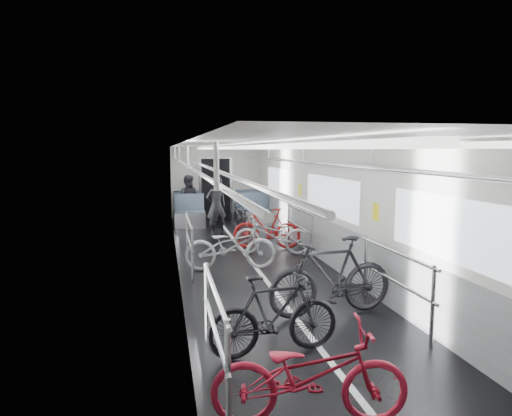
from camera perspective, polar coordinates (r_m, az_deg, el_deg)
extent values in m
cube|color=black|center=(8.95, 0.11, -7.61)|extent=(3.00, 14.00, 0.01)
cube|color=white|center=(8.65, 0.11, 7.92)|extent=(3.00, 14.00, 0.02)
cube|color=silver|center=(8.55, -9.79, -0.24)|extent=(0.02, 14.00, 2.40)
cube|color=silver|center=(9.14, 9.36, 0.26)|extent=(0.02, 14.00, 2.40)
cube|color=silver|center=(15.61, -5.07, 3.22)|extent=(3.00, 0.02, 2.40)
cube|color=white|center=(8.95, 0.11, -7.58)|extent=(0.08, 13.80, 0.01)
cube|color=gray|center=(8.68, -9.48, -5.15)|extent=(0.01, 13.90, 0.90)
cube|color=gray|center=(9.25, 9.09, -4.36)|extent=(0.01, 13.90, 0.90)
cube|color=white|center=(8.53, -9.61, 1.10)|extent=(0.01, 10.80, 0.75)
cube|color=white|center=(9.11, 9.21, 1.50)|extent=(0.01, 10.80, 0.75)
cube|color=white|center=(8.56, -3.53, 7.52)|extent=(0.14, 13.40, 0.05)
cube|color=white|center=(8.78, 3.66, 7.51)|extent=(0.14, 13.40, 0.05)
cube|color=black|center=(15.57, -5.04, 2.47)|extent=(0.95, 0.10, 2.00)
imported|color=#B0152D|center=(4.09, 6.72, -19.97)|extent=(1.74, 0.85, 0.88)
imported|color=black|center=(5.26, 2.30, -13.18)|extent=(1.59, 0.59, 0.93)
imported|color=#B2B3B7|center=(8.83, -3.19, -4.75)|extent=(1.79, 0.69, 0.93)
imported|color=black|center=(6.51, 9.38, -8.41)|extent=(1.89, 0.69, 1.11)
imported|color=#A6A6AA|center=(10.11, 2.06, -3.31)|extent=(1.79, 1.04, 0.89)
imported|color=maroon|center=(10.68, 1.36, -2.57)|extent=(1.64, 0.84, 0.95)
imported|color=black|center=(12.35, -1.79, -1.24)|extent=(0.76, 1.83, 0.94)
imported|color=black|center=(12.31, -4.99, 0.22)|extent=(0.67, 0.54, 1.58)
imported|color=#29272E|center=(14.34, -8.52, 1.06)|extent=(0.87, 0.76, 1.53)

